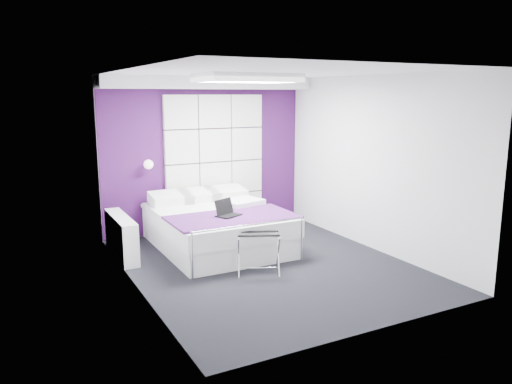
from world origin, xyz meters
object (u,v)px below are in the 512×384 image
Objects in this scene: bed at (217,227)px; wall_lamp at (148,164)px; radiator at (121,236)px; nightstand at (156,206)px; laptop at (227,212)px; luggage_rack at (258,253)px.

wall_lamp is at bearing 127.34° from bed.
nightstand is (0.74, 0.72, 0.23)m from radiator.
bed is (0.76, -1.00, -0.90)m from wall_lamp.
wall_lamp is 1.73m from laptop.
bed reaches higher than nightstand.
wall_lamp reaches higher than luggage_rack.
wall_lamp is at bearing 158.35° from nightstand.
bed is (1.40, -0.24, 0.02)m from radiator.
radiator is at bearing 170.26° from bed.
radiator is 3.58× the size of laptop.
laptop is (1.36, -0.71, 0.37)m from radiator.
bed is at bearing -52.66° from wall_lamp.
wall_lamp is 0.07× the size of bed.
nightstand is 2.34m from luggage_rack.
radiator is at bearing -135.81° from nightstand.
radiator is (-0.64, -0.76, -0.92)m from wall_lamp.
wall_lamp reaches higher than radiator.
bed is 3.99× the size of luggage_rack.
luggage_rack is at bearing -107.54° from laptop.
laptop is at bearing -95.14° from bed.
laptop is at bearing -63.92° from wall_lamp.
bed is 1.19m from nightstand.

